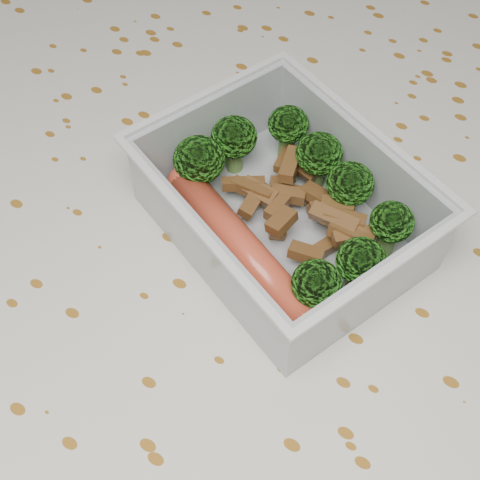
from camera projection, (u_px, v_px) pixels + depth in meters
The scene contains 6 objects.
dining_table at pixel (244, 336), 0.50m from camera, with size 1.40×0.90×0.75m.
tablecloth at pixel (245, 302), 0.45m from camera, with size 1.46×0.96×0.19m.
lunch_container at pixel (283, 213), 0.42m from camera, with size 0.21×0.19×0.06m.
broccoli_florets at pixel (297, 187), 0.42m from camera, with size 0.16×0.13×0.04m.
meat_pile at pixel (301, 206), 0.43m from camera, with size 0.11×0.08×0.03m.
sausage at pixel (240, 248), 0.41m from camera, with size 0.14×0.08×0.02m.
Camera 1 is at (0.12, -0.20, 1.11)m, focal length 50.00 mm.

